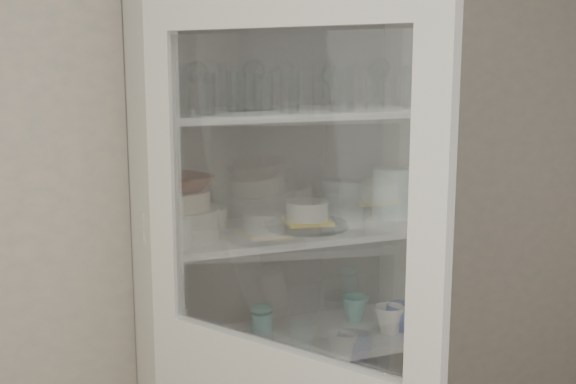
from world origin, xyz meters
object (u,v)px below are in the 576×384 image
object	(u,v)px
plate_stack_back	(197,217)
terracotta_bowl	(180,183)
plate_stack_front	(181,224)
mug_white	(389,320)
goblet_2	(330,84)
white_canister	(170,329)
goblet_0	(198,83)
teal_jar	(262,321)
goblet_3	(379,79)
glass_platter	(307,225)
measuring_cups	(253,341)
white_ramekin	(307,210)
grey_bowl_stack	(393,193)
mug_blue	(403,317)
pantry_cabinet	(282,310)
goblet_1	(254,82)
yellow_trivet	(307,221)
cream_bowl	(181,200)
mug_teal	(355,308)

from	to	relation	value
plate_stack_back	terracotta_bowl	distance (m)	0.22
plate_stack_front	mug_white	distance (m)	0.84
goblet_2	white_canister	distance (m)	1.02
goblet_0	teal_jar	bearing A→B (deg)	-18.07
goblet_3	glass_platter	distance (m)	0.62
goblet_2	measuring_cups	size ratio (longest dim) A/B	1.39
white_ramekin	measuring_cups	world-z (taller)	white_ramekin
grey_bowl_stack	mug_blue	world-z (taller)	grey_bowl_stack
goblet_2	mug_white	distance (m)	0.87
goblet_2	grey_bowl_stack	world-z (taller)	goblet_2
pantry_cabinet	goblet_0	distance (m)	0.86
goblet_1	terracotta_bowl	xyz separation A→B (m)	(-0.29, -0.11, -0.31)
grey_bowl_stack	plate_stack_back	bearing A→B (deg)	172.08
white_canister	yellow_trivet	bearing A→B (deg)	-10.11
cream_bowl	measuring_cups	xyz separation A→B (m)	(0.24, -0.01, -0.50)
terracotta_bowl	white_ramekin	bearing A→B (deg)	0.19
mug_white	terracotta_bowl	bearing A→B (deg)	172.85
mug_teal	teal_jar	xyz separation A→B (m)	(-0.37, -0.00, 0.00)
goblet_0	mug_white	distance (m)	1.07
glass_platter	mug_white	size ratio (longest dim) A/B	2.67
yellow_trivet	teal_jar	distance (m)	0.41
yellow_trivet	glass_platter	bearing A→B (deg)	0.00
goblet_0	measuring_cups	size ratio (longest dim) A/B	1.58
yellow_trivet	plate_stack_front	bearing A→B (deg)	-179.81
goblet_1	terracotta_bowl	distance (m)	0.43
glass_platter	measuring_cups	size ratio (longest dim) A/B	2.60
goblet_1	goblet_2	world-z (taller)	goblet_1
mug_teal	glass_platter	bearing A→B (deg)	-141.80
goblet_3	cream_bowl	world-z (taller)	goblet_3
plate_stack_front	yellow_trivet	distance (m)	0.44
measuring_cups	goblet_0	bearing A→B (deg)	127.51
mug_teal	mug_white	size ratio (longest dim) A/B	0.93
goblet_3	white_ramekin	distance (m)	0.58
glass_platter	yellow_trivet	world-z (taller)	yellow_trivet
plate_stack_front	glass_platter	distance (m)	0.44
glass_platter	white_canister	xyz separation A→B (m)	(-0.47, 0.08, -0.34)
yellow_trivet	measuring_cups	bearing A→B (deg)	-176.90
plate_stack_back	glass_platter	distance (m)	0.38
goblet_2	plate_stack_back	world-z (taller)	goblet_2
glass_platter	teal_jar	bearing A→B (deg)	145.08
measuring_cups	white_canister	bearing A→B (deg)	160.45
white_canister	white_ramekin	bearing A→B (deg)	-10.11
goblet_2	white_canister	xyz separation A→B (m)	(-0.62, -0.07, -0.81)
teal_jar	white_canister	bearing A→B (deg)	-178.17
white_canister	goblet_1	bearing A→B (deg)	4.04
grey_bowl_stack	glass_platter	bearing A→B (deg)	-173.93
grey_bowl_stack	goblet_0	bearing A→B (deg)	170.03
pantry_cabinet	goblet_1	distance (m)	0.82
pantry_cabinet	goblet_0	xyz separation A→B (m)	(-0.27, 0.06, 0.81)
goblet_0	goblet_2	bearing A→B (deg)	-0.20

